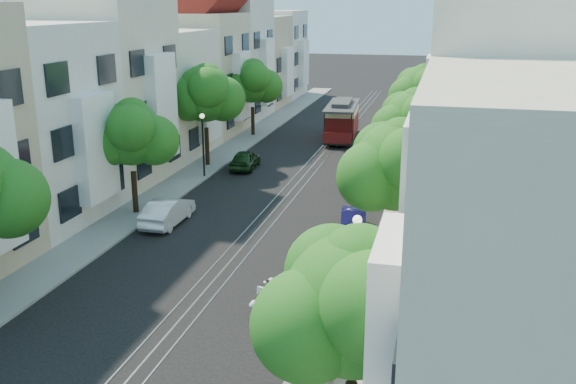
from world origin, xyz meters
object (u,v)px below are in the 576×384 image
Objects in this scene: sportbike_rider at (268,294)px; lamp_east at (356,255)px; tree_e_a at (356,308)px; parked_car_e_mid at (353,221)px; cable_car at (342,118)px; parked_car_e_near at (314,366)px; tree_e_b at (399,168)px; tree_e_c at (414,123)px; parked_car_w_far at (245,159)px; parked_car_e_far at (365,181)px; parked_car_w_mid at (168,211)px; tree_e_d at (423,93)px; tree_w_d at (253,83)px; tree_w_c at (206,95)px; lamp_west at (203,135)px; tree_w_b at (132,135)px.

lamp_east is at bearing 13.82° from sportbike_rider.
parked_car_e_mid is at bearing 98.22° from tree_e_a.
cable_car is 36.42m from parked_car_e_near.
tree_e_b is 11.00m from tree_e_c.
cable_car is at bearing -116.91° from parked_car_w_far.
parked_car_e_far is 0.97× the size of parked_car_w_mid.
tree_w_d is (-14.40, 5.00, -0.27)m from tree_e_d.
tree_e_c is 20.03m from parked_car_e_near.
tree_w_c is 12.81m from parked_car_e_far.
sportbike_rider reaches higher than parked_car_e_mid.
sportbike_rider is 4.84m from parked_car_e_near.
parked_car_w_mid is (-12.07, -18.08, -4.18)m from tree_e_d.
parked_car_w_mid is at bearing -149.59° from tree_e_c.
tree_e_d is 1.65× the size of lamp_east.
tree_e_b reaches higher than lamp_west.
tree_e_a is 20.32m from parked_car_w_mid.
tree_w_d is at bearing -83.91° from parked_car_w_mid.
tree_e_c is 1.84× the size of parked_car_e_mid.
tree_w_b is 23.90m from cable_car.
parked_car_w_mid is at bearing 137.66° from parked_car_e_near.
tree_e_c is 13.28m from parked_car_w_far.
parked_car_w_far is at bearing 112.62° from tree_e_a.
tree_e_d reaches higher than parked_car_e_near.
parked_car_e_near is 0.79× the size of parked_car_e_far.
parked_car_w_mid is (-5.31, -23.58, -1.09)m from cable_car.
tree_w_b reaches higher than cable_car.
parked_car_w_far is (2.74, -11.01, -3.94)m from tree_w_d.
cable_car is (7.64, 0.49, -2.82)m from tree_w_d.
parked_car_e_far is at bearing 96.59° from tree_e_a.
tree_w_d is at bearing -79.87° from parked_car_w_far.
tree_w_d is 1.57× the size of lamp_west.
sportbike_rider is at bearing 106.05° from parked_car_w_far.
parked_car_e_near is at bearing -62.57° from tree_w_c.
tree_e_a is 17.55m from parked_car_e_mid.
tree_e_a is at bearing -62.78° from tree_w_c.
tree_w_b is 1.98× the size of parked_car_e_near.
tree_e_a is 1.51× the size of lamp_west.
parked_car_w_mid is at bearing 127.17° from tree_e_a.
lamp_east is at bearing 86.68° from parked_car_e_near.
parked_car_w_mid is (2.33, -23.08, -3.92)m from tree_w_d.
tree_e_a reaches higher than parked_car_w_far.
parked_car_w_mid is (2.33, -1.08, -3.71)m from tree_w_b.
lamp_west is 1.07× the size of parked_car_w_far.
parked_car_e_mid is at bearing -98.17° from tree_e_d.
tree_w_c is 13.06m from parked_car_w_mid.
tree_e_c is 1.68× the size of parked_car_w_far.
lamp_east is 10.29m from parked_car_e_mid.
tree_w_d is 1.63× the size of parked_car_e_far.
tree_e_a reaches higher than sportbike_rider.
tree_e_c reaches higher than sportbike_rider.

